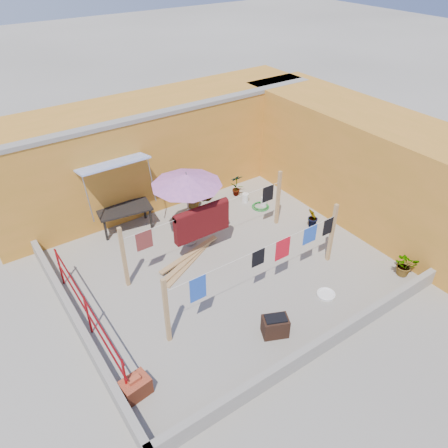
# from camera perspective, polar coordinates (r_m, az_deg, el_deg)

# --- Properties ---
(ground) EXTENTS (80.00, 80.00, 0.00)m
(ground) POSITION_cam_1_polar(r_m,az_deg,el_deg) (11.99, 0.15, -5.46)
(ground) COLOR #9E998E
(ground) RESTS_ON ground
(wall_back) EXTENTS (11.00, 3.27, 3.21)m
(wall_back) POSITION_cam_1_polar(r_m,az_deg,el_deg) (14.82, -8.78, 9.85)
(wall_back) COLOR #C67B2B
(wall_back) RESTS_ON ground
(wall_right) EXTENTS (2.40, 9.00, 3.20)m
(wall_right) POSITION_cam_1_polar(r_m,az_deg,el_deg) (14.25, 17.75, 7.48)
(wall_right) COLOR #C67B2B
(wall_right) RESTS_ON ground
(parapet_front) EXTENTS (8.30, 0.16, 0.44)m
(parapet_front) POSITION_cam_1_polar(r_m,az_deg,el_deg) (9.96, 12.42, -15.31)
(parapet_front) COLOR gray
(parapet_front) RESTS_ON ground
(parapet_left) EXTENTS (0.16, 7.30, 0.44)m
(parapet_left) POSITION_cam_1_polar(r_m,az_deg,el_deg) (10.68, -18.58, -12.29)
(parapet_left) COLOR gray
(parapet_left) RESTS_ON ground
(red_railing) EXTENTS (0.05, 4.20, 1.10)m
(red_railing) POSITION_cam_1_polar(r_m,az_deg,el_deg) (10.22, -17.51, -10.61)
(red_railing) COLOR maroon
(red_railing) RESTS_ON ground
(clothesline_rig) EXTENTS (5.09, 2.35, 1.80)m
(clothesline_rig) POSITION_cam_1_polar(r_m,az_deg,el_deg) (11.62, -1.88, -0.37)
(clothesline_rig) COLOR tan
(clothesline_rig) RESTS_ON ground
(patio_umbrella) EXTENTS (2.38, 2.38, 2.33)m
(patio_umbrella) POSITION_cam_1_polar(r_m,az_deg,el_deg) (11.70, -4.93, 5.74)
(patio_umbrella) COLOR gray
(patio_umbrella) RESTS_ON ground
(outdoor_table) EXTENTS (1.67, 1.01, 0.74)m
(outdoor_table) POSITION_cam_1_polar(r_m,az_deg,el_deg) (13.35, -12.87, 1.75)
(outdoor_table) COLOR black
(outdoor_table) RESTS_ON ground
(brick_stack) EXTENTS (0.61, 0.47, 0.49)m
(brick_stack) POSITION_cam_1_polar(r_m,az_deg,el_deg) (9.31, -11.48, -20.15)
(brick_stack) COLOR #9A3F23
(brick_stack) RESTS_ON ground
(lumber_pile) EXTENTS (2.21, 1.16, 0.14)m
(lumber_pile) POSITION_cam_1_polar(r_m,az_deg,el_deg) (12.15, -4.58, -4.53)
(lumber_pile) COLOR tan
(lumber_pile) RESTS_ON ground
(brazier) EXTENTS (0.69, 0.59, 0.52)m
(brazier) POSITION_cam_1_polar(r_m,az_deg,el_deg) (10.14, 6.70, -13.09)
(brazier) COLOR black
(brazier) RESTS_ON ground
(white_basin) EXTENTS (0.47, 0.47, 0.08)m
(white_basin) POSITION_cam_1_polar(r_m,az_deg,el_deg) (11.38, 13.18, -8.93)
(white_basin) COLOR silver
(white_basin) RESTS_ON ground
(water_jug_a) EXTENTS (0.21, 0.21, 0.32)m
(water_jug_a) POSITION_cam_1_polar(r_m,az_deg,el_deg) (14.51, 5.25, 2.99)
(water_jug_a) COLOR silver
(water_jug_a) RESTS_ON ground
(water_jug_b) EXTENTS (0.22, 0.22, 0.35)m
(water_jug_b) POSITION_cam_1_polar(r_m,az_deg,el_deg) (14.64, 2.81, 3.45)
(water_jug_b) COLOR silver
(water_jug_b) RESTS_ON ground
(green_hose) EXTENTS (0.57, 0.57, 0.08)m
(green_hose) POSITION_cam_1_polar(r_m,az_deg,el_deg) (14.43, 4.79, 2.33)
(green_hose) COLOR #1B7B2A
(green_hose) RESTS_ON ground
(plant_back_a) EXTENTS (0.95, 0.92, 0.82)m
(plant_back_a) POSITION_cam_1_polar(r_m,az_deg,el_deg) (14.29, -4.13, 3.75)
(plant_back_a) COLOR #255F1B
(plant_back_a) RESTS_ON ground
(plant_back_b) EXTENTS (0.41, 0.41, 0.61)m
(plant_back_b) POSITION_cam_1_polar(r_m,az_deg,el_deg) (14.67, -2.23, 4.23)
(plant_back_b) COLOR #255F1B
(plant_back_b) RESTS_ON ground
(plant_right_a) EXTENTS (0.49, 0.39, 0.81)m
(plant_right_a) POSITION_cam_1_polar(r_m,az_deg,el_deg) (14.88, 1.63, 5.14)
(plant_right_a) COLOR #255F1B
(plant_right_a) RESTS_ON ground
(plant_right_b) EXTENTS (0.48, 0.48, 0.69)m
(plant_right_b) POSITION_cam_1_polar(r_m,az_deg,el_deg) (13.53, 11.55, 0.79)
(plant_right_b) COLOR #255F1B
(plant_right_b) RESTS_ON ground
(plant_right_c) EXTENTS (0.78, 0.78, 0.66)m
(plant_right_c) POSITION_cam_1_polar(r_m,az_deg,el_deg) (12.46, 22.61, -4.92)
(plant_right_c) COLOR #255F1B
(plant_right_c) RESTS_ON ground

